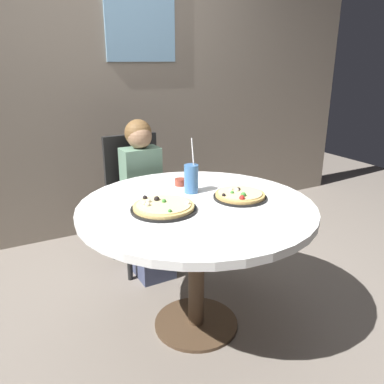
{
  "coord_description": "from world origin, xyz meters",
  "views": [
    {
      "loc": [
        -0.91,
        -1.65,
        1.46
      ],
      "look_at": [
        0.0,
        0.05,
        0.8
      ],
      "focal_mm": 36.26,
      "sensor_mm": 36.0,
      "label": 1
    }
  ],
  "objects_px": {
    "chair_wooden": "(136,193)",
    "soda_cup": "(191,179)",
    "pizza_veggie": "(240,195)",
    "sauce_bowl": "(181,182)",
    "diner_child": "(146,207)",
    "dining_table": "(196,221)",
    "pizza_cheese": "(164,207)"
  },
  "relations": [
    {
      "from": "chair_wooden",
      "to": "soda_cup",
      "type": "bearing_deg",
      "value": -85.03
    },
    {
      "from": "pizza_veggie",
      "to": "sauce_bowl",
      "type": "height_order",
      "value": "pizza_veggie"
    },
    {
      "from": "chair_wooden",
      "to": "sauce_bowl",
      "type": "relative_size",
      "value": 13.57
    },
    {
      "from": "diner_child",
      "to": "chair_wooden",
      "type": "bearing_deg",
      "value": 90.54
    },
    {
      "from": "dining_table",
      "to": "pizza_veggie",
      "type": "relative_size",
      "value": 4.26
    },
    {
      "from": "pizza_veggie",
      "to": "chair_wooden",
      "type": "bearing_deg",
      "value": 104.71
    },
    {
      "from": "pizza_veggie",
      "to": "pizza_cheese",
      "type": "bearing_deg",
      "value": 175.17
    },
    {
      "from": "pizza_veggie",
      "to": "pizza_cheese",
      "type": "distance_m",
      "value": 0.44
    },
    {
      "from": "chair_wooden",
      "to": "diner_child",
      "type": "distance_m",
      "value": 0.19
    },
    {
      "from": "chair_wooden",
      "to": "pizza_cheese",
      "type": "distance_m",
      "value": 0.96
    },
    {
      "from": "sauce_bowl",
      "to": "diner_child",
      "type": "bearing_deg",
      "value": 99.32
    },
    {
      "from": "dining_table",
      "to": "soda_cup",
      "type": "bearing_deg",
      "value": 70.31
    },
    {
      "from": "chair_wooden",
      "to": "pizza_veggie",
      "type": "relative_size",
      "value": 3.28
    },
    {
      "from": "diner_child",
      "to": "pizza_cheese",
      "type": "relative_size",
      "value": 3.27
    },
    {
      "from": "pizza_cheese",
      "to": "soda_cup",
      "type": "height_order",
      "value": "soda_cup"
    },
    {
      "from": "pizza_cheese",
      "to": "chair_wooden",
      "type": "bearing_deg",
      "value": 78.38
    },
    {
      "from": "diner_child",
      "to": "soda_cup",
      "type": "distance_m",
      "value": 0.65
    },
    {
      "from": "diner_child",
      "to": "sauce_bowl",
      "type": "distance_m",
      "value": 0.5
    },
    {
      "from": "chair_wooden",
      "to": "sauce_bowl",
      "type": "xyz_separation_m",
      "value": [
        0.07,
        -0.59,
        0.24
      ]
    },
    {
      "from": "dining_table",
      "to": "diner_child",
      "type": "xyz_separation_m",
      "value": [
        0.0,
        0.72,
        -0.17
      ]
    },
    {
      "from": "soda_cup",
      "to": "sauce_bowl",
      "type": "relative_size",
      "value": 4.38
    },
    {
      "from": "chair_wooden",
      "to": "diner_child",
      "type": "xyz_separation_m",
      "value": [
        0.0,
        -0.18,
        -0.05
      ]
    },
    {
      "from": "pizza_veggie",
      "to": "soda_cup",
      "type": "bearing_deg",
      "value": 130.98
    },
    {
      "from": "diner_child",
      "to": "soda_cup",
      "type": "relative_size",
      "value": 3.53
    },
    {
      "from": "soda_cup",
      "to": "sauce_bowl",
      "type": "xyz_separation_m",
      "value": [
        0.0,
        0.14,
        -0.06
      ]
    },
    {
      "from": "dining_table",
      "to": "diner_child",
      "type": "bearing_deg",
      "value": 89.94
    },
    {
      "from": "pizza_cheese",
      "to": "sauce_bowl",
      "type": "xyz_separation_m",
      "value": [
        0.25,
        0.32,
        0.0
      ]
    },
    {
      "from": "dining_table",
      "to": "chair_wooden",
      "type": "xyz_separation_m",
      "value": [
        -0.0,
        0.91,
        -0.12
      ]
    },
    {
      "from": "soda_cup",
      "to": "sauce_bowl",
      "type": "distance_m",
      "value": 0.16
    },
    {
      "from": "dining_table",
      "to": "sauce_bowl",
      "type": "bearing_deg",
      "value": 78.07
    },
    {
      "from": "dining_table",
      "to": "sauce_bowl",
      "type": "height_order",
      "value": "sauce_bowl"
    },
    {
      "from": "pizza_veggie",
      "to": "pizza_cheese",
      "type": "height_order",
      "value": "same"
    }
  ]
}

